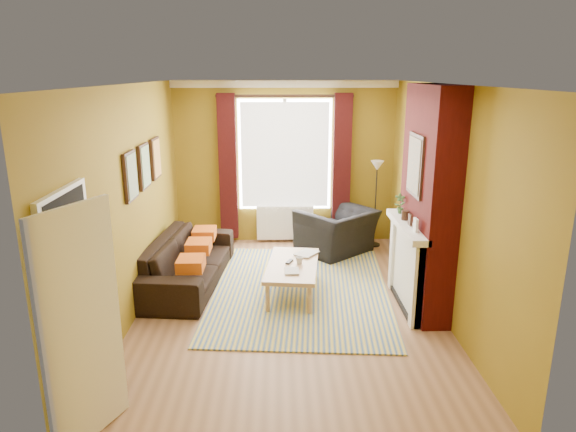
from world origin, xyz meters
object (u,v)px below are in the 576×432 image
(sofa, at_px, (188,261))
(armchair, at_px, (337,231))
(wicker_stool, at_px, (331,243))
(floor_lamp, at_px, (377,179))
(coffee_table, at_px, (293,267))

(sofa, bearing_deg, armchair, -55.72)
(sofa, distance_m, armchair, 2.59)
(sofa, xyz_separation_m, wicker_stool, (2.16, 1.08, -0.11))
(floor_lamp, bearing_deg, armchair, -153.15)
(sofa, height_order, floor_lamp, floor_lamp)
(coffee_table, distance_m, wicker_stool, 1.65)
(coffee_table, distance_m, floor_lamp, 2.62)
(sofa, relative_size, floor_lamp, 1.54)
(armchair, height_order, wicker_stool, armchair)
(coffee_table, bearing_deg, floor_lamp, 60.09)
(sofa, relative_size, coffee_table, 1.66)
(armchair, relative_size, floor_lamp, 0.76)
(sofa, bearing_deg, floor_lamp, -56.11)
(coffee_table, bearing_deg, armchair, 71.12)
(sofa, relative_size, armchair, 2.02)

